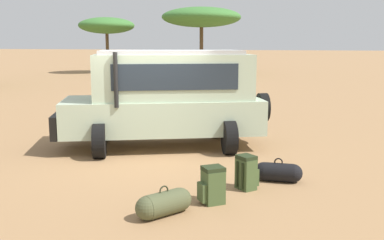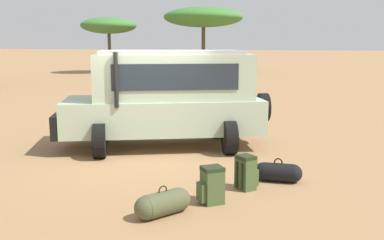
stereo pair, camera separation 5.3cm
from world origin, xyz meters
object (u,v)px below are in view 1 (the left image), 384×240
safari_vehicle (167,96)px  acacia_tree_centre_back (201,17)px  duffel_bag_low_black_case (164,204)px  acacia_tree_left_mid (107,26)px  duffel_bag_soft_canvas (278,172)px  backpack_beside_front_wheel (212,185)px  backpack_cluster_center (247,173)px

safari_vehicle → acacia_tree_centre_back: size_ratio=0.74×
duffel_bag_low_black_case → acacia_tree_left_mid: bearing=117.9°
duffel_bag_soft_canvas → duffel_bag_low_black_case: bearing=-124.4°
duffel_bag_low_black_case → duffel_bag_soft_canvas: bearing=55.6°
duffel_bag_low_black_case → acacia_tree_left_mid: acacia_tree_left_mid is taller
backpack_beside_front_wheel → duffel_bag_low_black_case: (-0.59, -0.73, -0.12)m
duffel_bag_soft_canvas → acacia_tree_centre_back: 30.89m
duffel_bag_soft_canvas → safari_vehicle: bearing=143.9°
safari_vehicle → acacia_tree_centre_back: bearing=103.1°
duffel_bag_low_black_case → acacia_tree_left_mid: size_ratio=0.17×
backpack_cluster_center → acacia_tree_left_mid: acacia_tree_left_mid is taller
safari_vehicle → duffel_bag_low_black_case: safari_vehicle is taller
duffel_bag_low_black_case → safari_vehicle: bearing=108.5°
safari_vehicle → duffel_bag_soft_canvas: size_ratio=5.89×
safari_vehicle → acacia_tree_centre_back: 27.86m
backpack_cluster_center → duffel_bag_low_black_case: size_ratio=0.72×
safari_vehicle → acacia_tree_left_mid: size_ratio=1.03×
duffel_bag_soft_canvas → acacia_tree_left_mid: acacia_tree_left_mid is taller
safari_vehicle → backpack_cluster_center: (2.49, -2.81, -0.99)m
backpack_beside_front_wheel → acacia_tree_left_mid: acacia_tree_left_mid is taller
safari_vehicle → duffel_bag_soft_canvas: bearing=-36.1°
duffel_bag_soft_canvas → acacia_tree_left_mid: bearing=122.1°
backpack_cluster_center → acacia_tree_left_mid: 33.49m
safari_vehicle → acacia_tree_centre_back: (-6.26, 26.93, 3.45)m
acacia_tree_centre_back → duffel_bag_low_black_case: bearing=-76.1°
acacia_tree_left_mid → acacia_tree_centre_back: bearing=7.8°
backpack_cluster_center → duffel_bag_soft_canvas: (0.51, 0.62, -0.12)m
backpack_beside_front_wheel → duffel_bag_soft_canvas: size_ratio=0.68×
safari_vehicle → backpack_cluster_center: bearing=-48.4°
safari_vehicle → backpack_beside_front_wheel: safari_vehicle is taller
backpack_beside_front_wheel → backpack_cluster_center: backpack_cluster_center is taller
safari_vehicle → acacia_tree_left_mid: 29.73m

